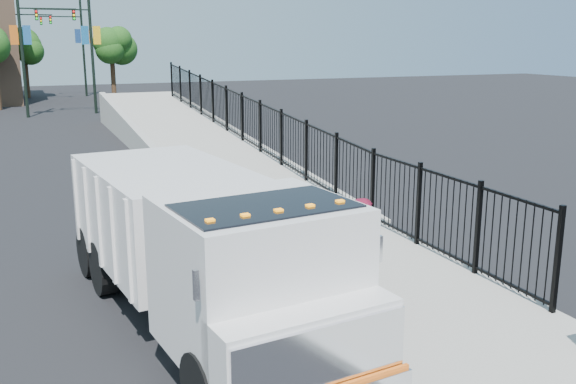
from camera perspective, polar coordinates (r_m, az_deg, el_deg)
name	(u,v)px	position (r m, az deg, el deg)	size (l,w,h in m)	color
ground	(309,307)	(11.39, 1.91, -10.22)	(120.00, 120.00, 0.00)	black
sidewalk	(473,332)	(10.76, 16.11, -11.89)	(3.55, 12.00, 0.12)	#9E998E
curb	(366,354)	(9.75, 6.97, -14.07)	(0.30, 12.00, 0.16)	#ADAAA3
ramp	(194,153)	(26.68, -8.33, 3.44)	(3.95, 24.00, 1.70)	#9E998E
iron_fence	(260,144)	(23.18, -2.47, 4.32)	(0.10, 28.00, 1.80)	black
truck	(202,243)	(10.21, -7.61, -4.48)	(3.27, 7.75, 2.58)	black
worker	(363,255)	(10.70, 6.69, -5.61)	(0.71, 0.47, 1.95)	maroon
debris	(371,251)	(13.85, 7.36, -5.21)	(0.36, 0.36, 0.09)	silver
light_pole_0	(27,43)	(41.37, -22.19, 12.19)	(3.77, 0.22, 8.00)	black
light_pole_1	(86,42)	(42.28, -17.49, 12.56)	(3.77, 0.22, 8.00)	black
light_pole_2	(12,42)	(51.85, -23.30, 12.15)	(3.77, 0.22, 8.00)	black
light_pole_3	(79,42)	(55.66, -18.09, 12.59)	(3.78, 0.22, 8.00)	black
tree_1	(111,48)	(51.21, -15.43, 12.24)	(2.22, 2.22, 5.11)	#382314
tree_2	(24,47)	(55.62, -22.42, 11.81)	(2.53, 2.53, 5.26)	#382314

